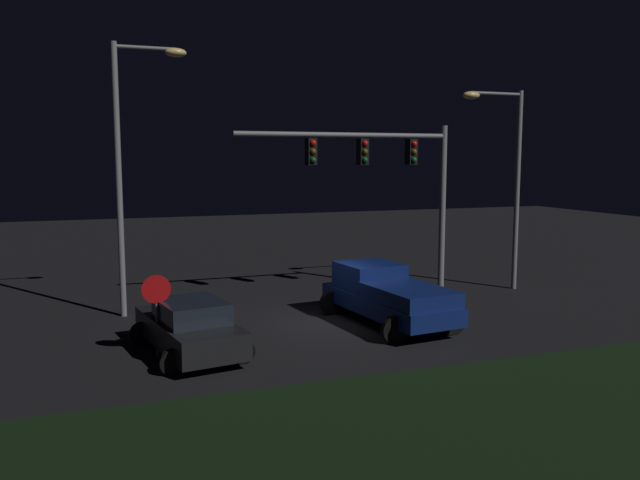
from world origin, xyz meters
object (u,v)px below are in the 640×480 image
traffic_signal_gantry (386,168)px  street_lamp_right (506,165)px  pickup_truck (386,292)px  street_lamp_left (131,149)px  stop_sign (156,300)px  car_sedan (190,327)px

traffic_signal_gantry → street_lamp_right: size_ratio=1.05×
pickup_truck → street_lamp_left: street_lamp_left is taller
street_lamp_left → street_lamp_right: bearing=-2.4°
street_lamp_left → stop_sign: (0.14, -5.08, -3.99)m
stop_sign → pickup_truck: bearing=9.8°
pickup_truck → street_lamp_right: 8.50m
traffic_signal_gantry → street_lamp_right: 5.12m
street_lamp_left → stop_sign: bearing=-88.5°
street_lamp_left → stop_sign: size_ratio=4.02×
street_lamp_right → stop_sign: (-14.06, -4.48, -3.44)m
pickup_truck → traffic_signal_gantry: size_ratio=0.67×
car_sedan → street_lamp_left: bearing=1.6°
pickup_truck → traffic_signal_gantry: bearing=-31.9°
street_lamp_right → stop_sign: bearing=-162.3°
street_lamp_left → pickup_truck: bearing=-27.2°
pickup_truck → traffic_signal_gantry: traffic_signal_gantry is taller
street_lamp_left → street_lamp_right: (14.20, -0.60, -0.56)m
car_sedan → traffic_signal_gantry: size_ratio=0.56×
street_lamp_right → pickup_truck: bearing=-154.6°
street_lamp_left → stop_sign: street_lamp_left is taller
street_lamp_left → street_lamp_right: street_lamp_left is taller
stop_sign → traffic_signal_gantry: bearing=27.9°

